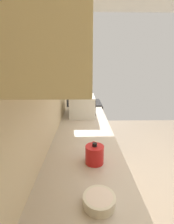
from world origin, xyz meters
name	(u,v)px	position (x,y,z in m)	size (l,w,h in m)	color
wall_back	(49,95)	(0.00, 1.51, 1.33)	(3.91, 0.12, 2.65)	beige
counter_run	(84,193)	(-0.41, 1.15, 0.47)	(2.95, 0.62, 0.93)	beige
upper_cabinets	(63,28)	(-0.41, 1.29, 1.86)	(1.92, 0.31, 0.63)	beige
oven_range	(85,125)	(1.38, 1.13, 0.48)	(0.64, 0.65, 1.11)	black
microwave	(82,105)	(0.60, 1.17, 1.07)	(0.50, 0.35, 0.28)	white
bowl	(99,200)	(-0.99, 1.08, 0.96)	(0.17, 0.17, 0.05)	silver
kettle	(95,154)	(-0.62, 1.08, 1.00)	(0.18, 0.13, 0.16)	red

